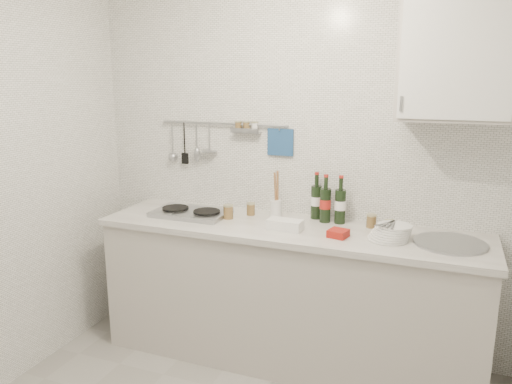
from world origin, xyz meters
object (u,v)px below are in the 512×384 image
Objects in this scene: wall_cabinet at (457,56)px; utensil_crock at (276,206)px; wine_bottles at (327,198)px; plate_stack_sink at (391,232)px; plate_stack_hob at (203,215)px.

utensil_crock is (-1.05, 0.04, -0.95)m from wall_cabinet.
wine_bottles is 0.35m from utensil_crock.
wall_cabinet reaches higher than plate_stack_sink.
wine_bottles is (-0.44, 0.23, 0.11)m from plate_stack_sink.
utensil_crock is (-0.34, -0.03, -0.08)m from wine_bottles.
plate_stack_sink reaches higher than plate_stack_hob.
wine_bottles is (0.80, 0.21, 0.14)m from plate_stack_hob.
plate_stack_sink is (-0.27, -0.15, -0.99)m from wall_cabinet.
wall_cabinet is at bearing -6.37° from wine_bottles.
utensil_crock is at bearing 20.95° from plate_stack_hob.
plate_stack_sink is 0.80× the size of wine_bottles.
wall_cabinet is 2.19× the size of utensil_crock.
utensil_crock reaches higher than plate_stack_sink.
utensil_crock is at bearing 165.65° from plate_stack_sink.
wall_cabinet is 2.52× the size of plate_stack_hob.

